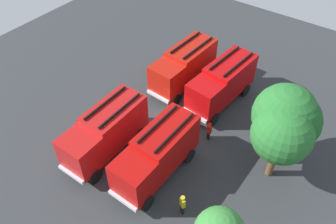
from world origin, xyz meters
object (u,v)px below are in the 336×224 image
tree_0 (285,116)px  tree_1 (289,121)px  firefighter_1 (209,131)px  tree_2 (282,135)px  fire_truck_1 (105,131)px  traffic_cone_0 (190,130)px  fire_truck_0 (184,66)px  fire_truck_2 (222,83)px  fire_truck_3 (157,153)px  firefighter_0 (182,204)px

tree_0 → tree_1: size_ratio=1.05×
firefighter_1 → tree_2: bearing=123.8°
fire_truck_1 → tree_2: tree_2 is taller
fire_truck_1 → firefighter_1: bearing=134.0°
tree_0 → traffic_cone_0: size_ratio=11.75×
fire_truck_0 → firefighter_1: 7.15m
traffic_cone_0 → fire_truck_2: bearing=179.4°
fire_truck_0 → fire_truck_2: (0.08, 3.95, 0.00)m
fire_truck_3 → tree_1: tree_1 is taller
fire_truck_2 → fire_truck_3: bearing=6.4°
fire_truck_2 → tree_2: (4.68, 6.77, 2.03)m
fire_truck_0 → traffic_cone_0: 6.46m
fire_truck_2 → tree_0: bearing=67.3°
fire_truck_0 → fire_truck_2: same height
tree_1 → traffic_cone_0: 7.99m
firefighter_0 → fire_truck_2: bearing=48.8°
traffic_cone_0 → fire_truck_1: bearing=-38.0°
tree_1 → traffic_cone_0: size_ratio=11.17×
fire_truck_2 → fire_truck_3: (9.33, 0.21, 0.00)m
fire_truck_1 → fire_truck_2: (-9.89, 4.09, 0.00)m
firefighter_1 → traffic_cone_0: firefighter_1 is taller
fire_truck_2 → firefighter_1: size_ratio=4.34×
firefighter_1 → fire_truck_1: bearing=-8.7°
fire_truck_1 → tree_1: 12.80m
fire_truck_0 → firefighter_0: (11.01, 7.41, -1.14)m
firefighter_0 → traffic_cone_0: 7.17m
fire_truck_0 → tree_2: size_ratio=1.18×
fire_truck_3 → firefighter_0: 3.79m
firefighter_1 → tree_0: tree_0 is taller
fire_truck_2 → tree_2: size_ratio=1.19×
fire_truck_2 → firefighter_1: bearing=23.8°
fire_truck_0 → firefighter_0: fire_truck_0 is taller
fire_truck_3 → firefighter_0: size_ratio=4.03×
firefighter_1 → traffic_cone_0: (0.32, -1.54, -0.67)m
tree_0 → tree_1: (0.03, 0.40, -0.23)m
firefighter_1 → tree_2: size_ratio=0.27×
fire_truck_1 → firefighter_1: fire_truck_1 is taller
tree_0 → fire_truck_0: bearing=-108.4°
fire_truck_0 → firefighter_1: fire_truck_0 is taller
tree_0 → firefighter_1: bearing=-77.5°
tree_2 → traffic_cone_0: size_ratio=10.84×
fire_truck_3 → traffic_cone_0: size_ratio=12.59×
firefighter_0 → traffic_cone_0: firefighter_0 is taller
tree_0 → traffic_cone_0: (1.39, -6.37, -4.25)m
fire_truck_0 → fire_truck_3: 10.29m
firefighter_0 → firefighter_1: bearing=48.0°
fire_truck_2 → tree_2: bearing=60.4°
fire_truck_1 → traffic_cone_0: (-5.16, 4.04, -1.87)m
fire_truck_3 → tree_2: size_ratio=1.16×
fire_truck_2 → firefighter_0: 11.52m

